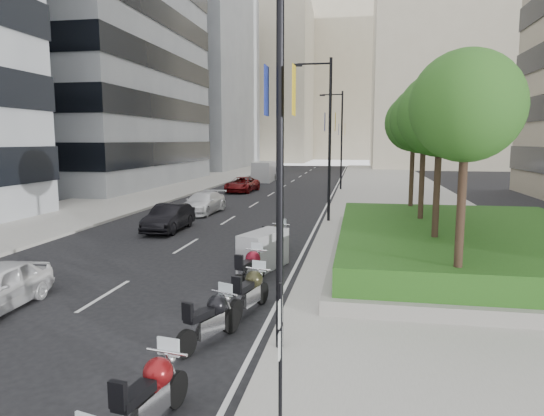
% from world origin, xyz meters
% --- Properties ---
extents(ground, '(160.00, 160.00, 0.00)m').
position_xyz_m(ground, '(0.00, 0.00, 0.00)').
color(ground, black).
rests_on(ground, ground).
extents(sidewalk_right, '(10.00, 100.00, 0.15)m').
position_xyz_m(sidewalk_right, '(9.00, 30.00, 0.07)').
color(sidewalk_right, '#9E9B93').
rests_on(sidewalk_right, ground).
extents(sidewalk_left, '(8.00, 100.00, 0.15)m').
position_xyz_m(sidewalk_left, '(-12.00, 30.00, 0.07)').
color(sidewalk_left, '#9E9B93').
rests_on(sidewalk_left, ground).
extents(lane_edge, '(0.12, 100.00, 0.01)m').
position_xyz_m(lane_edge, '(3.70, 30.00, 0.01)').
color(lane_edge, silver).
rests_on(lane_edge, ground).
extents(lane_centre, '(0.12, 100.00, 0.01)m').
position_xyz_m(lane_centre, '(-1.50, 30.00, 0.01)').
color(lane_centre, silver).
rests_on(lane_centre, ground).
extents(building_grey_far, '(22.00, 26.00, 30.00)m').
position_xyz_m(building_grey_far, '(-24.00, 70.00, 15.00)').
color(building_grey_far, gray).
rests_on(building_grey_far, ground).
extents(building_cream_right, '(28.00, 24.00, 36.00)m').
position_xyz_m(building_cream_right, '(22.00, 80.00, 18.00)').
color(building_cream_right, '#B7AD93').
rests_on(building_cream_right, ground).
extents(building_cream_left, '(26.00, 24.00, 34.00)m').
position_xyz_m(building_cream_left, '(-18.00, 100.00, 17.00)').
color(building_cream_left, '#B7AD93').
rests_on(building_cream_left, ground).
extents(building_cream_centre, '(30.00, 24.00, 38.00)m').
position_xyz_m(building_cream_centre, '(2.00, 120.00, 19.00)').
color(building_cream_centre, '#B7AD93').
rests_on(building_cream_centre, ground).
extents(planter, '(10.00, 14.00, 0.40)m').
position_xyz_m(planter, '(10.00, 10.00, 0.35)').
color(planter, gray).
rests_on(planter, sidewalk_right).
extents(hedge, '(9.40, 13.40, 0.80)m').
position_xyz_m(hedge, '(10.00, 10.00, 0.95)').
color(hedge, '#1D4112').
rests_on(hedge, planter).
extents(tree_0, '(2.80, 2.80, 6.30)m').
position_xyz_m(tree_0, '(8.50, 4.00, 5.42)').
color(tree_0, '#332319').
rests_on(tree_0, planter).
extents(tree_1, '(2.80, 2.80, 6.30)m').
position_xyz_m(tree_1, '(8.50, 8.00, 5.42)').
color(tree_1, '#332319').
rests_on(tree_1, planter).
extents(tree_2, '(2.80, 2.80, 6.30)m').
position_xyz_m(tree_2, '(8.50, 12.00, 5.42)').
color(tree_2, '#332319').
rests_on(tree_2, planter).
extents(tree_3, '(2.80, 2.80, 6.30)m').
position_xyz_m(tree_3, '(8.50, 16.00, 5.42)').
color(tree_3, '#332319').
rests_on(tree_3, planter).
extents(lamp_post_0, '(2.34, 0.45, 9.00)m').
position_xyz_m(lamp_post_0, '(4.14, 1.00, 5.07)').
color(lamp_post_0, black).
rests_on(lamp_post_0, ground).
extents(lamp_post_1, '(2.34, 0.45, 9.00)m').
position_xyz_m(lamp_post_1, '(4.14, 18.00, 5.07)').
color(lamp_post_1, black).
rests_on(lamp_post_1, ground).
extents(lamp_post_2, '(2.34, 0.45, 9.00)m').
position_xyz_m(lamp_post_2, '(4.14, 36.00, 5.07)').
color(lamp_post_2, black).
rests_on(lamp_post_2, ground).
extents(parking_sign, '(0.06, 0.32, 2.50)m').
position_xyz_m(parking_sign, '(4.80, -2.00, 1.46)').
color(parking_sign, black).
rests_on(parking_sign, ground).
extents(motorcycle_1, '(0.76, 2.27, 1.13)m').
position_xyz_m(motorcycle_1, '(2.75, -2.18, 0.61)').
color(motorcycle_1, black).
rests_on(motorcycle_1, ground).
extents(motorcycle_2, '(1.03, 2.08, 1.09)m').
position_xyz_m(motorcycle_2, '(2.68, 1.22, 0.58)').
color(motorcycle_2, black).
rests_on(motorcycle_2, ground).
extents(motorcycle_3, '(0.82, 2.19, 1.11)m').
position_xyz_m(motorcycle_3, '(3.12, 3.36, 0.59)').
color(motorcycle_3, black).
rests_on(motorcycle_3, ground).
extents(motorcycle_4, '(0.78, 2.22, 1.12)m').
position_xyz_m(motorcycle_4, '(2.60, 5.60, 0.60)').
color(motorcycle_4, black).
rests_on(motorcycle_4, ground).
extents(motorcycle_5, '(1.59, 2.43, 1.37)m').
position_xyz_m(motorcycle_5, '(2.60, 7.78, 0.68)').
color(motorcycle_5, black).
rests_on(motorcycle_5, ground).
extents(motorcycle_6, '(0.96, 2.32, 1.19)m').
position_xyz_m(motorcycle_6, '(2.63, 10.11, 0.63)').
color(motorcycle_6, black).
rests_on(motorcycle_6, ground).
extents(car_b, '(1.49, 4.16, 1.37)m').
position_xyz_m(car_b, '(-3.61, 14.23, 0.68)').
color(car_b, black).
rests_on(car_b, ground).
extents(car_c, '(2.19, 4.74, 1.34)m').
position_xyz_m(car_c, '(-3.80, 20.35, 0.67)').
color(car_c, white).
rests_on(car_c, ground).
extents(car_d, '(2.55, 4.94, 1.33)m').
position_xyz_m(car_d, '(-4.40, 33.33, 0.67)').
color(car_d, maroon).
rests_on(car_d, ground).
extents(delivery_van, '(2.11, 5.31, 2.21)m').
position_xyz_m(delivery_van, '(-4.62, 44.66, 1.03)').
color(delivery_van, '#B3B3B6').
rests_on(delivery_van, ground).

